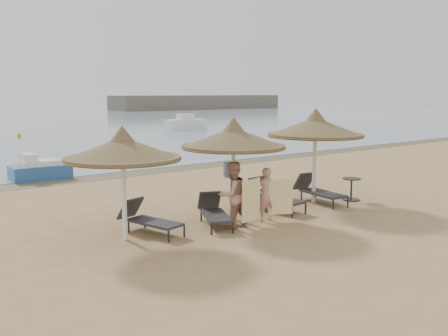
# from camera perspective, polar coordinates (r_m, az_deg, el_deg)

# --- Properties ---
(ground) EXTENTS (160.00, 160.00, 0.00)m
(ground) POSITION_cam_1_polar(r_m,az_deg,el_deg) (13.96, 2.29, -6.11)
(ground) COLOR #A88554
(ground) RESTS_ON ground
(wet_sand_strip) EXTENTS (200.00, 1.60, 0.01)m
(wet_sand_strip) POSITION_cam_1_polar(r_m,az_deg,el_deg) (21.84, -13.87, -0.99)
(wet_sand_strip) COLOR brown
(wet_sand_strip) RESTS_ON ground
(palapa_left) EXTENTS (2.81, 2.81, 2.78)m
(palapa_left) POSITION_cam_1_polar(r_m,az_deg,el_deg) (12.07, -11.51, 2.11)
(palapa_left) COLOR white
(palapa_left) RESTS_ON ground
(palapa_center) EXTENTS (2.91, 2.91, 2.89)m
(palapa_center) POSITION_cam_1_polar(r_m,az_deg,el_deg) (13.76, 1.10, 3.40)
(palapa_center) COLOR white
(palapa_center) RESTS_ON ground
(palapa_right) EXTENTS (3.10, 3.10, 3.07)m
(palapa_right) POSITION_cam_1_polar(r_m,az_deg,el_deg) (16.24, 10.41, 4.58)
(palapa_right) COLOR white
(palapa_right) RESTS_ON ground
(lounger_far_left) EXTENTS (1.07, 1.96, 0.83)m
(lounger_far_left) POSITION_cam_1_polar(r_m,az_deg,el_deg) (12.92, -8.76, -5.70)
(lounger_far_left) COLOR #242426
(lounger_far_left) RESTS_ON ground
(lounger_near_left) EXTENTS (1.32, 1.92, 0.82)m
(lounger_near_left) POSITION_cam_1_polar(r_m,az_deg,el_deg) (13.56, -1.16, -4.94)
(lounger_near_left) COLOR #242426
(lounger_near_left) RESTS_ON ground
(lounger_near_right) EXTENTS (0.93, 2.19, 0.95)m
(lounger_near_right) POSITION_cam_1_polar(r_m,az_deg,el_deg) (15.32, 5.17, -3.17)
(lounger_near_right) COLOR #242426
(lounger_near_right) RESTS_ON ground
(lounger_far_right) EXTENTS (0.94, 2.10, 0.91)m
(lounger_far_right) POSITION_cam_1_polar(r_m,az_deg,el_deg) (16.56, 10.61, -2.47)
(lounger_far_right) COLOR #242426
(lounger_far_right) RESTS_ON ground
(side_table) EXTENTS (0.61, 0.61, 0.74)m
(side_table) POSITION_cam_1_polar(r_m,az_deg,el_deg) (17.12, 14.34, -2.44)
(side_table) COLOR #242426
(side_table) RESTS_ON ground
(person_left) EXTENTS (0.96, 0.64, 2.06)m
(person_left) POSITION_cam_1_polar(r_m,az_deg,el_deg) (13.09, 0.96, -2.48)
(person_left) COLOR tan
(person_left) RESTS_ON ground
(person_right) EXTENTS (0.84, 0.58, 1.75)m
(person_right) POSITION_cam_1_polar(r_m,az_deg,el_deg) (13.84, 4.74, -2.55)
(person_right) COLOR tan
(person_right) RESTS_ON ground
(towel_left) EXTENTS (0.78, 0.19, 1.11)m
(towel_left) POSITION_cam_1_polar(r_m,az_deg,el_deg) (13.10, 3.12, -3.67)
(towel_left) COLOR yellow
(towel_left) RESTS_ON ground
(towel_right) EXTENTS (0.63, 0.34, 0.99)m
(towel_right) POSITION_cam_1_polar(r_m,az_deg,el_deg) (13.94, 6.49, -3.31)
(towel_right) COLOR yellow
(towel_right) RESTS_ON ground
(bag_patterned) EXTENTS (0.34, 0.11, 0.43)m
(bag_patterned) POSITION_cam_1_polar(r_m,az_deg,el_deg) (14.01, 0.62, -0.19)
(bag_patterned) COLOR silver
(bag_patterned) RESTS_ON ground
(bag_dark) EXTENTS (0.23, 0.16, 0.32)m
(bag_dark) POSITION_cam_1_polar(r_m,az_deg,el_deg) (13.80, 1.50, -1.73)
(bag_dark) COLOR black
(bag_dark) RESTS_ON ground
(pedal_boat) EXTENTS (2.39, 1.49, 1.08)m
(pedal_boat) POSITION_cam_1_polar(r_m,az_deg,el_deg) (22.02, -20.36, -0.15)
(pedal_boat) COLOR #255590
(pedal_boat) RESTS_ON ground
(buoy_mid) EXTENTS (0.36, 0.36, 0.36)m
(buoy_mid) POSITION_cam_1_polar(r_m,az_deg,el_deg) (43.43, -22.39, 3.51)
(buoy_mid) COLOR gold
(buoy_mid) RESTS_ON ground
(buoy_right) EXTENTS (0.37, 0.37, 0.37)m
(buoy_right) POSITION_cam_1_polar(r_m,az_deg,el_deg) (38.99, -0.72, 3.65)
(buoy_right) COLOR gold
(buoy_right) RESTS_ON ground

